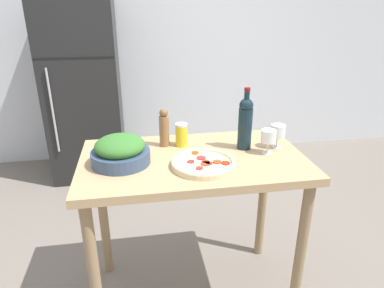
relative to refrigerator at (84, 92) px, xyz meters
name	(u,v)px	position (x,y,z in m)	size (l,w,h in m)	color
wall_back	(159,39)	(0.78, 0.38, 0.45)	(6.40, 0.08, 2.60)	silver
refrigerator	(84,92)	(0.00, 0.00, 0.00)	(0.69, 0.69, 1.71)	black
prep_counter	(193,180)	(0.78, -1.83, -0.07)	(1.17, 0.68, 0.92)	tan
wine_bottle	(245,122)	(1.07, -1.76, 0.22)	(0.08, 0.08, 0.34)	#142833
wine_glass_near	(269,137)	(1.17, -1.85, 0.16)	(0.08, 0.08, 0.13)	silver
wine_glass_far	(278,132)	(1.26, -1.78, 0.16)	(0.08, 0.08, 0.13)	silver
pepper_mill	(164,128)	(0.64, -1.65, 0.17)	(0.05, 0.05, 0.22)	olive
salad_bowl	(120,151)	(0.41, -1.84, 0.13)	(0.29, 0.29, 0.15)	#384C6B
homemade_pizza	(203,163)	(0.81, -1.94, 0.08)	(0.32, 0.32, 0.03)	beige
salt_canister	(181,135)	(0.74, -1.67, 0.13)	(0.07, 0.07, 0.13)	yellow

